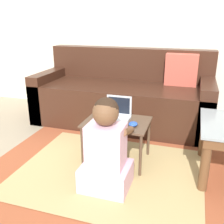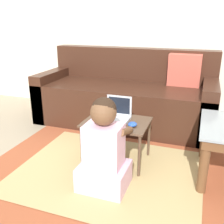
{
  "view_description": "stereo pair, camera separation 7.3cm",
  "coord_description": "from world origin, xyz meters",
  "views": [
    {
      "loc": [
        0.71,
        -1.9,
        1.22
      ],
      "look_at": [
        0.06,
        0.16,
        0.45
      ],
      "focal_mm": 42.0,
      "sensor_mm": 36.0,
      "label": 1
    },
    {
      "loc": [
        0.78,
        -1.87,
        1.22
      ],
      "look_at": [
        0.06,
        0.16,
        0.45
      ],
      "focal_mm": 42.0,
      "sensor_mm": 36.0,
      "label": 2
    }
  ],
  "objects": [
    {
      "name": "ground_plane",
      "position": [
        0.0,
        0.0,
        0.0
      ],
      "size": [
        16.0,
        16.0,
        0.0
      ],
      "primitive_type": "plane",
      "color": "gray"
    },
    {
      "name": "wall_back",
      "position": [
        0.0,
        1.53,
        1.25
      ],
      "size": [
        9.0,
        0.06,
        2.5
      ],
      "color": "beige",
      "rests_on": "ground_plane"
    },
    {
      "name": "area_rug",
      "position": [
        0.12,
        -0.1,
        0.0
      ],
      "size": [
        2.09,
        1.66,
        0.01
      ],
      "color": "#9E4C2D",
      "rests_on": "ground_plane"
    },
    {
      "name": "couch",
      "position": [
        -0.08,
        1.07,
        0.31
      ],
      "size": [
        2.06,
        0.86,
        0.87
      ],
      "color": "#381E14",
      "rests_on": "ground_plane"
    },
    {
      "name": "laptop_desk",
      "position": [
        0.12,
        0.11,
        0.34
      ],
      "size": [
        0.55,
        0.41,
        0.39
      ],
      "color": "#4C3828",
      "rests_on": "ground_plane"
    },
    {
      "name": "laptop",
      "position": [
        0.11,
        0.14,
        0.42
      ],
      "size": [
        0.23,
        0.19,
        0.2
      ],
      "color": "#B7BCC6",
      "rests_on": "laptop_desk"
    },
    {
      "name": "computer_mouse",
      "position": [
        0.28,
        0.04,
        0.4
      ],
      "size": [
        0.07,
        0.09,
        0.03
      ],
      "color": "#234CB2",
      "rests_on": "laptop_desk"
    },
    {
      "name": "person_seated",
      "position": [
        0.16,
        -0.29,
        0.31
      ],
      "size": [
        0.36,
        0.41,
        0.71
      ],
      "color": "#E5B2CC",
      "rests_on": "ground_plane"
    }
  ]
}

